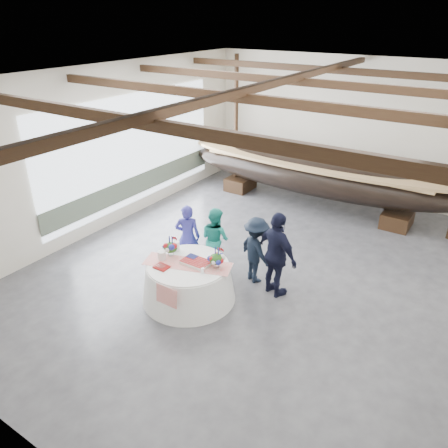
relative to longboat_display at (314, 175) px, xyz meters
The scene contains 14 objects.
floor 4.52m from the longboat_display, 82.13° to the right, with size 10.00×12.00×0.01m, color #3D3D42.
wall_back 2.12m from the longboat_display, 70.00° to the left, with size 10.00×0.02×4.50m, color silver.
wall_front 10.43m from the longboat_display, 86.68° to the right, with size 10.00×0.02×4.50m, color silver.
wall_left 6.30m from the longboat_display, 135.33° to the right, with size 0.02×12.00×4.50m, color silver.
ceiling 5.57m from the longboat_display, 82.13° to the right, with size 10.00×12.00×0.01m, color white.
pavilion_structure 4.67m from the longboat_display, 80.49° to the right, with size 9.80×11.76×4.50m.
open_bay 5.54m from the longboat_display, 142.39° to the right, with size 0.03×7.00×3.20m.
longboat_display is the anchor object (origin of this frame).
banquet_table 6.24m from the longboat_display, 91.96° to the right, with size 2.03×2.03×0.87m.
tabletop_items 6.10m from the longboat_display, 92.23° to the right, with size 1.96×1.12×0.40m.
guest_woman_blue 5.27m from the longboat_display, 101.19° to the right, with size 0.60×0.39×1.65m, color navy.
guest_woman_teal 4.85m from the longboat_display, 95.42° to the right, with size 0.77×0.60×1.58m, color #1B8C7C.
guest_man_left 4.83m from the longboat_display, 82.34° to the right, with size 1.03×0.59×1.59m, color black.
guest_man_right 5.17m from the longboat_display, 75.68° to the right, with size 1.15×0.48×1.97m, color black.
Camera 1 is at (4.20, -8.06, 5.68)m, focal length 35.00 mm.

